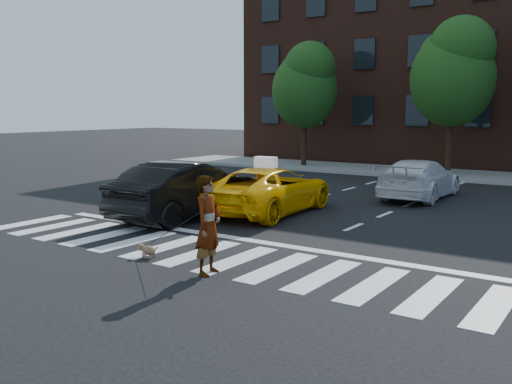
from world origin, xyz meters
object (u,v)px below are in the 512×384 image
taxi (269,190)px  black_sedan (187,190)px  dog (147,250)px  white_suv (419,179)px  woman (208,225)px  tree_left (305,82)px  tree_mid (453,69)px

taxi → black_sedan: bearing=49.0°
dog → black_sedan: bearing=105.4°
taxi → black_sedan: (-1.52, -1.99, 0.12)m
taxi → white_suv: bearing=-121.4°
white_suv → woman: woman is taller
tree_left → white_suv: 11.38m
white_suv → woman: 11.37m
black_sedan → dog: (2.23, -3.85, -0.64)m
dog → woman: bearing=-21.2°
black_sedan → woman: woman is taller
black_sedan → white_suv: (4.32, 7.30, -0.13)m
tree_mid → dog: 18.53m
taxi → dog: size_ratio=9.93×
tree_left → black_sedan: tree_left is taller
tree_left → tree_mid: 7.51m
black_sedan → woman: 5.75m
tree_mid → black_sedan: (-3.46, -14.04, -4.04)m
tree_left → black_sedan: 15.05m
woman → white_suv: bearing=-9.4°
tree_left → taxi: 13.79m
taxi → woman: (2.54, -6.05, 0.25)m
white_suv → woman: (-0.26, -11.36, 0.26)m
tree_mid → white_suv: tree_mid is taller
black_sedan → woman: size_ratio=2.61×
taxi → tree_mid: bearing=-102.8°
dog → tree_mid: bearing=71.4°
tree_left → woman: (8.11, -18.10, -3.50)m
taxi → black_sedan: size_ratio=1.01×
taxi → woman: woman is taller
taxi → black_sedan: 2.51m
taxi → white_suv: taxi is taller
black_sedan → white_suv: 8.49m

